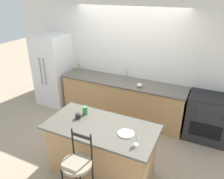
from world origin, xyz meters
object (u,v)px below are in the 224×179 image
(wine_glass, at_px, (137,136))
(dinner_plate, at_px, (126,133))
(refrigerator, at_px, (54,70))
(oven_range, at_px, (207,117))
(tumbler_cup, at_px, (85,110))
(pumpkin_decoration, at_px, (140,85))
(coffee_mug, at_px, (78,116))
(soap_bottle, at_px, (79,67))
(bar_stool_near, at_px, (78,170))

(wine_glass, bearing_deg, dinner_plate, 144.14)
(refrigerator, xyz_separation_m, oven_range, (3.77, 0.06, -0.44))
(tumbler_cup, bearing_deg, pumpkin_decoration, 70.91)
(refrigerator, height_order, tumbler_cup, refrigerator)
(dinner_plate, bearing_deg, pumpkin_decoration, 102.07)
(refrigerator, bearing_deg, coffee_mug, -41.95)
(pumpkin_decoration, bearing_deg, refrigerator, 177.51)
(oven_range, bearing_deg, dinner_plate, -121.03)
(soap_bottle, bearing_deg, tumbler_cup, -53.79)
(tumbler_cup, height_order, soap_bottle, soap_bottle)
(wine_glass, bearing_deg, soap_bottle, 137.51)
(wine_glass, bearing_deg, oven_range, 66.26)
(dinner_plate, xyz_separation_m, wine_glass, (0.22, -0.16, 0.14))
(pumpkin_decoration, bearing_deg, coffee_mug, -108.33)
(wine_glass, xyz_separation_m, pumpkin_decoration, (-0.56, 1.76, -0.08))
(oven_range, relative_size, bar_stool_near, 0.81)
(oven_range, bearing_deg, bar_stool_near, -121.36)
(pumpkin_decoration, bearing_deg, dinner_plate, -77.93)
(coffee_mug, bearing_deg, dinner_plate, -3.23)
(wine_glass, distance_m, soap_bottle, 3.15)
(bar_stool_near, xyz_separation_m, wine_glass, (0.63, 0.50, 0.43))
(oven_range, distance_m, pumpkin_decoration, 1.50)
(pumpkin_decoration, bearing_deg, soap_bottle, 168.28)
(dinner_plate, xyz_separation_m, soap_bottle, (-2.11, 1.97, 0.07))
(oven_range, height_order, soap_bottle, soap_bottle)
(pumpkin_decoration, relative_size, soap_bottle, 0.84)
(bar_stool_near, bearing_deg, pumpkin_decoration, 88.17)
(coffee_mug, distance_m, pumpkin_decoration, 1.64)
(soap_bottle, bearing_deg, oven_range, -3.69)
(dinner_plate, bearing_deg, coffee_mug, 176.77)
(dinner_plate, relative_size, soap_bottle, 1.76)
(oven_range, bearing_deg, refrigerator, -179.10)
(bar_stool_near, bearing_deg, oven_range, 58.64)
(bar_stool_near, bearing_deg, wine_glass, 38.42)
(refrigerator, relative_size, bar_stool_near, 1.56)
(tumbler_cup, relative_size, pumpkin_decoration, 1.20)
(refrigerator, distance_m, wine_glass, 3.47)
(coffee_mug, bearing_deg, refrigerator, 138.05)
(tumbler_cup, bearing_deg, soap_bottle, 126.21)
(coffee_mug, relative_size, pumpkin_decoration, 0.92)
(oven_range, distance_m, wine_glass, 2.18)
(coffee_mug, distance_m, tumbler_cup, 0.18)
(oven_range, bearing_deg, soap_bottle, 176.31)
(oven_range, height_order, pumpkin_decoration, pumpkin_decoration)
(oven_range, height_order, bar_stool_near, bar_stool_near)
(wine_glass, bearing_deg, refrigerator, 147.46)
(coffee_mug, height_order, pumpkin_decoration, pumpkin_decoration)
(coffee_mug, height_order, soap_bottle, soap_bottle)
(wine_glass, relative_size, tumbler_cup, 1.47)
(refrigerator, xyz_separation_m, pumpkin_decoration, (2.36, -0.10, 0.07))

